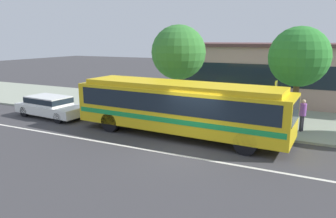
# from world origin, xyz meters

# --- Properties ---
(ground_plane) EXTENTS (120.00, 120.00, 0.00)m
(ground_plane) POSITION_xyz_m (0.00, 0.00, 0.00)
(ground_plane) COLOR #3B3A3C
(sidewalk_slab) EXTENTS (60.00, 8.00, 0.12)m
(sidewalk_slab) POSITION_xyz_m (0.00, 7.09, 0.06)
(sidewalk_slab) COLOR #969E8A
(sidewalk_slab) RESTS_ON ground_plane
(lane_stripe_center) EXTENTS (56.00, 0.16, 0.01)m
(lane_stripe_center) POSITION_xyz_m (0.00, -0.80, 0.00)
(lane_stripe_center) COLOR silver
(lane_stripe_center) RESTS_ON ground_plane
(transit_bus) EXTENTS (10.88, 3.01, 2.67)m
(transit_bus) POSITION_xyz_m (-1.25, 1.74, 1.56)
(transit_bus) COLOR yellow
(transit_bus) RESTS_ON ground_plane
(sedan_behind_bus) EXTENTS (4.79, 2.24, 1.29)m
(sedan_behind_bus) POSITION_xyz_m (-10.01, 1.84, 0.73)
(sedan_behind_bus) COLOR white
(sedan_behind_bus) RESTS_ON ground_plane
(pedestrian_waiting_near_sign) EXTENTS (0.46, 0.46, 1.73)m
(pedestrian_waiting_near_sign) POSITION_xyz_m (3.67, 5.09, 1.14)
(pedestrian_waiting_near_sign) COLOR #756B4B
(pedestrian_waiting_near_sign) RESTS_ON sidewalk_slab
(pedestrian_walking_along_curb) EXTENTS (0.45, 0.45, 1.65)m
(pedestrian_walking_along_curb) POSITION_xyz_m (4.22, 4.85, 1.08)
(pedestrian_walking_along_curb) COLOR #2C2B31
(pedestrian_walking_along_curb) RESTS_ON sidewalk_slab
(pedestrian_standing_by_tree) EXTENTS (0.42, 0.42, 1.63)m
(pedestrian_standing_by_tree) POSITION_xyz_m (-4.85, 3.76, 1.07)
(pedestrian_standing_by_tree) COLOR navy
(pedestrian_standing_by_tree) RESTS_ON sidewalk_slab
(bus_stop_sign) EXTENTS (0.08, 0.44, 2.64)m
(bus_stop_sign) POSITION_xyz_m (2.97, 3.83, 1.81)
(bus_stop_sign) COLOR gray
(bus_stop_sign) RESTS_ON sidewalk_slab
(street_tree_near_stop) EXTENTS (3.43, 3.43, 5.51)m
(street_tree_near_stop) POSITION_xyz_m (-3.34, 6.29, 3.90)
(street_tree_near_stop) COLOR brown
(street_tree_near_stop) RESTS_ON sidewalk_slab
(street_tree_mid_block) EXTENTS (3.11, 3.11, 5.28)m
(street_tree_mid_block) POSITION_xyz_m (3.76, 5.69, 3.82)
(street_tree_mid_block) COLOR brown
(street_tree_mid_block) RESTS_ON sidewalk_slab
(station_building) EXTENTS (16.75, 8.96, 4.42)m
(station_building) POSITION_xyz_m (2.46, 14.46, 2.22)
(station_building) COLOR tan
(station_building) RESTS_ON ground_plane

